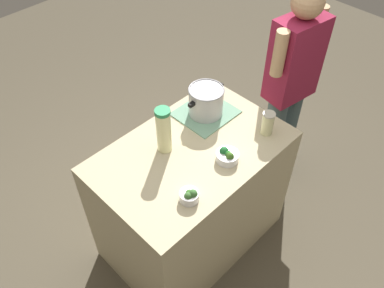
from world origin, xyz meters
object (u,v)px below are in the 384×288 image
(broccoli_bowl_front, at_px, (227,156))
(person_cook, at_px, (289,87))
(cooking_pot, at_px, (206,101))
(lemonade_pitcher, at_px, (164,130))
(mason_jar, at_px, (268,123))
(broccoli_bowl_center, at_px, (190,196))

(broccoli_bowl_front, relative_size, person_cook, 0.08)
(cooking_pot, xyz_separation_m, lemonade_pitcher, (-0.39, -0.04, 0.04))
(cooking_pot, height_order, mason_jar, cooking_pot)
(mason_jar, relative_size, broccoli_bowl_front, 1.17)
(lemonade_pitcher, bearing_deg, person_cook, -8.28)
(lemonade_pitcher, distance_m, person_cook, 1.05)
(cooking_pot, relative_size, person_cook, 0.18)
(broccoli_bowl_center, xyz_separation_m, person_cook, (1.18, 0.21, -0.07))
(broccoli_bowl_center, bearing_deg, lemonade_pitcher, 66.55)
(broccoli_bowl_center, relative_size, person_cook, 0.06)
(cooking_pot, relative_size, mason_jar, 1.92)
(mason_jar, distance_m, broccoli_bowl_front, 0.33)
(lemonade_pitcher, bearing_deg, mason_jar, -32.57)
(cooking_pot, bearing_deg, broccoli_bowl_center, -143.50)
(broccoli_bowl_center, bearing_deg, cooking_pot, 36.50)
(lemonade_pitcher, distance_m, broccoli_bowl_front, 0.38)
(cooking_pot, bearing_deg, mason_jar, -70.74)
(person_cook, bearing_deg, lemonade_pitcher, 171.72)
(cooking_pot, height_order, broccoli_bowl_center, cooking_pot)
(lemonade_pitcher, relative_size, broccoli_bowl_front, 2.29)
(mason_jar, xyz_separation_m, broccoli_bowl_front, (-0.33, 0.02, -0.04))
(person_cook, bearing_deg, mason_jar, -160.31)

